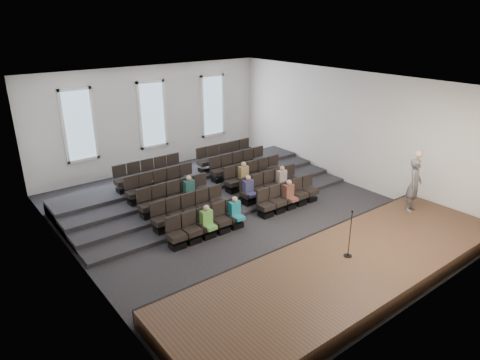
# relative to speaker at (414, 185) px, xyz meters

# --- Properties ---
(ground) EXTENTS (14.00, 14.00, 0.00)m
(ground) POSITION_rel_speaker_xyz_m (-4.57, 4.21, -1.49)
(ground) COLOR black
(ground) RESTS_ON ground
(ceiling) EXTENTS (12.00, 14.00, 0.02)m
(ceiling) POSITION_rel_speaker_xyz_m (-4.57, 4.21, 3.52)
(ceiling) COLOR white
(ceiling) RESTS_ON ground
(wall_back) EXTENTS (12.00, 0.04, 5.00)m
(wall_back) POSITION_rel_speaker_xyz_m (-4.57, 11.23, 1.01)
(wall_back) COLOR silver
(wall_back) RESTS_ON ground
(wall_front) EXTENTS (12.00, 0.04, 5.00)m
(wall_front) POSITION_rel_speaker_xyz_m (-4.57, -2.81, 1.01)
(wall_front) COLOR silver
(wall_front) RESTS_ON ground
(wall_left) EXTENTS (0.04, 14.00, 5.00)m
(wall_left) POSITION_rel_speaker_xyz_m (-10.59, 4.21, 1.01)
(wall_left) COLOR silver
(wall_left) RESTS_ON ground
(wall_right) EXTENTS (0.04, 14.00, 5.00)m
(wall_right) POSITION_rel_speaker_xyz_m (1.45, 4.21, 1.01)
(wall_right) COLOR silver
(wall_right) RESTS_ON ground
(stage) EXTENTS (11.80, 3.60, 0.50)m
(stage) POSITION_rel_speaker_xyz_m (-4.57, -0.89, -1.24)
(stage) COLOR #47301E
(stage) RESTS_ON ground
(stage_lip) EXTENTS (11.80, 0.06, 0.52)m
(stage_lip) POSITION_rel_speaker_xyz_m (-4.57, 0.88, -1.24)
(stage_lip) COLOR black
(stage_lip) RESTS_ON ground
(risers) EXTENTS (11.80, 4.80, 0.60)m
(risers) POSITION_rel_speaker_xyz_m (-4.57, 7.38, -1.29)
(risers) COLOR black
(risers) RESTS_ON ground
(seating_rows) EXTENTS (6.80, 4.70, 1.67)m
(seating_rows) POSITION_rel_speaker_xyz_m (-4.57, 5.75, -0.80)
(seating_rows) COLOR black
(seating_rows) RESTS_ON ground
(windows) EXTENTS (8.44, 0.10, 3.24)m
(windows) POSITION_rel_speaker_xyz_m (-4.57, 11.16, 1.21)
(windows) COLOR white
(windows) RESTS_ON wall_back
(audience) EXTENTS (4.85, 2.64, 1.10)m
(audience) POSITION_rel_speaker_xyz_m (-4.21, 4.51, -0.68)
(audience) COLOR #62AB44
(audience) RESTS_ON seating_rows
(speaker) EXTENTS (0.83, 0.67, 1.97)m
(speaker) POSITION_rel_speaker_xyz_m (0.00, 0.00, 0.00)
(speaker) COLOR #53504E
(speaker) RESTS_ON stage
(mic_stand) EXTENTS (0.25, 0.25, 1.49)m
(mic_stand) POSITION_rel_speaker_xyz_m (-4.35, -0.67, -0.54)
(mic_stand) COLOR black
(mic_stand) RESTS_ON stage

